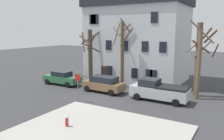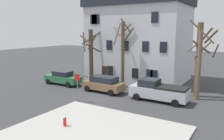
{
  "view_description": "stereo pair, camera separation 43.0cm",
  "coord_description": "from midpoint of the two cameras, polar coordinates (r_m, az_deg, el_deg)",
  "views": [
    {
      "loc": [
        12.42,
        -17.86,
        6.64
      ],
      "look_at": [
        0.38,
        2.42,
        2.54
      ],
      "focal_mm": 36.88,
      "sensor_mm": 36.0,
      "label": 1
    },
    {
      "loc": [
        12.79,
        -17.64,
        6.64
      ],
      "look_at": [
        0.38,
        2.42,
        2.54
      ],
      "focal_mm": 36.88,
      "sensor_mm": 36.0,
      "label": 2
    }
  ],
  "objects": [
    {
      "name": "fire_hydrant",
      "position": [
        16.45,
        -11.88,
        -12.28
      ],
      "size": [
        0.42,
        0.22,
        0.73
      ],
      "color": "red",
      "rests_on": "sidewalk_slab"
    },
    {
      "name": "ground_plane",
      "position": [
        22.76,
        -4.51,
        -7.14
      ],
      "size": [
        120.0,
        120.0,
        0.0
      ],
      "primitive_type": "plane",
      "color": "#38383A"
    },
    {
      "name": "pickup_truck_silver",
      "position": [
        22.38,
        10.96,
        -5.0
      ],
      "size": [
        5.47,
        2.25,
        2.01
      ],
      "color": "#B7BABF",
      "rests_on": "ground_plane"
    },
    {
      "name": "tree_bare_far",
      "position": [
        24.39,
        20.24,
        2.8
      ],
      "size": [
        2.25,
        2.83,
        7.38
      ],
      "color": "brown",
      "rests_on": "ground_plane"
    },
    {
      "name": "car_brown_wagon",
      "position": [
        24.94,
        -2.59,
        -3.44
      ],
      "size": [
        4.63,
        2.12,
        1.74
      ],
      "color": "brown",
      "rests_on": "ground_plane"
    },
    {
      "name": "tree_bare_end",
      "position": [
        23.34,
        20.41,
        1.94
      ],
      "size": [
        2.98,
        3.09,
        7.57
      ],
      "color": "brown",
      "rests_on": "ground_plane"
    },
    {
      "name": "building_main",
      "position": [
        31.24,
        5.97,
        8.79
      ],
      "size": [
        12.81,
        8.51,
        11.98
      ],
      "color": "silver",
      "rests_on": "ground_plane"
    },
    {
      "name": "bicycle_leaning",
      "position": [
        30.5,
        -6.49,
        -2.07
      ],
      "size": [
        1.75,
        0.19,
        1.03
      ],
      "color": "black",
      "rests_on": "ground_plane"
    },
    {
      "name": "sidewalk_slab",
      "position": [
        15.41,
        -4.62,
        -15.47
      ],
      "size": [
        10.86,
        8.92,
        0.12
      ],
      "primitive_type": "cube",
      "color": "#A8A59E",
      "rests_on": "ground_plane"
    },
    {
      "name": "tree_bare_mid",
      "position": [
        26.78,
        2.09,
        4.63
      ],
      "size": [
        2.13,
        2.15,
        7.95
      ],
      "color": "brown",
      "rests_on": "ground_plane"
    },
    {
      "name": "street_sign_pole",
      "position": [
        21.55,
        -9.06,
        -3.04
      ],
      "size": [
        0.76,
        0.07,
        2.67
      ],
      "color": "slate",
      "rests_on": "ground_plane"
    },
    {
      "name": "car_green_sedan",
      "position": [
        28.96,
        -12.74,
        -1.94
      ],
      "size": [
        4.81,
        1.97,
        1.68
      ],
      "color": "#2D6B42",
      "rests_on": "ground_plane"
    },
    {
      "name": "tree_bare_near",
      "position": [
        28.48,
        -5.9,
        3.9
      ],
      "size": [
        3.23,
        3.23,
        6.73
      ],
      "color": "#4C3D2D",
      "rests_on": "ground_plane"
    }
  ]
}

